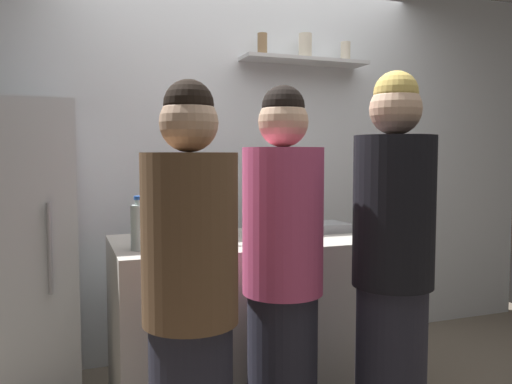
% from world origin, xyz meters
% --- Properties ---
extents(back_wall_assembly, '(4.80, 0.32, 2.60)m').
position_xyz_m(back_wall_assembly, '(0.00, 1.25, 1.30)').
color(back_wall_assembly, white).
rests_on(back_wall_assembly, ground).
extents(refrigerator, '(0.60, 0.63, 1.63)m').
position_xyz_m(refrigerator, '(-1.41, 0.85, 0.82)').
color(refrigerator, silver).
rests_on(refrigerator, ground).
extents(counter, '(1.53, 0.76, 0.90)m').
position_xyz_m(counter, '(-0.19, 0.47, 0.45)').
color(counter, '#B7B2A8').
rests_on(counter, ground).
extents(baking_pan, '(0.34, 0.24, 0.05)m').
position_xyz_m(baking_pan, '(0.22, 0.56, 0.93)').
color(baking_pan, gray).
rests_on(baking_pan, counter).
extents(utensil_holder, '(0.11, 0.11, 0.22)m').
position_xyz_m(utensil_holder, '(-0.03, 0.71, 0.96)').
color(utensil_holder, '#B2B2B7').
rests_on(utensil_holder, counter).
extents(wine_bottle_green_glass, '(0.06, 0.06, 0.32)m').
position_xyz_m(wine_bottle_green_glass, '(-0.35, 0.71, 1.02)').
color(wine_bottle_green_glass, '#19471E').
rests_on(wine_bottle_green_glass, counter).
extents(wine_bottle_amber_glass, '(0.08, 0.08, 0.29)m').
position_xyz_m(wine_bottle_amber_glass, '(-0.50, 0.40, 1.01)').
color(wine_bottle_amber_glass, '#472814').
rests_on(wine_bottle_amber_glass, counter).
extents(wine_bottle_pale_glass, '(0.07, 0.07, 0.32)m').
position_xyz_m(wine_bottle_pale_glass, '(-0.46, 0.66, 1.02)').
color(wine_bottle_pale_glass, '#B2BFB2').
rests_on(wine_bottle_pale_glass, counter).
extents(wine_bottle_dark_glass, '(0.08, 0.08, 0.34)m').
position_xyz_m(wine_bottle_dark_glass, '(-0.19, 0.53, 1.03)').
color(wine_bottle_dark_glass, black).
rests_on(wine_bottle_dark_glass, counter).
extents(water_bottle_plastic, '(0.09, 0.09, 0.26)m').
position_xyz_m(water_bottle_plastic, '(-0.83, 0.32, 1.02)').
color(water_bottle_plastic, silver).
rests_on(water_bottle_plastic, counter).
extents(person_brown_jacket, '(0.34, 0.34, 1.61)m').
position_xyz_m(person_brown_jacket, '(-0.76, -0.38, 0.79)').
color(person_brown_jacket, '#262633').
rests_on(person_brown_jacket, ground).
extents(person_blonde, '(0.34, 0.34, 1.70)m').
position_xyz_m(person_blonde, '(0.13, -0.33, 0.84)').
color(person_blonde, '#262633').
rests_on(person_blonde, ground).
extents(person_pink_top, '(0.34, 0.34, 1.64)m').
position_xyz_m(person_pink_top, '(-0.31, -0.18, 0.81)').
color(person_pink_top, '#262633').
rests_on(person_pink_top, ground).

